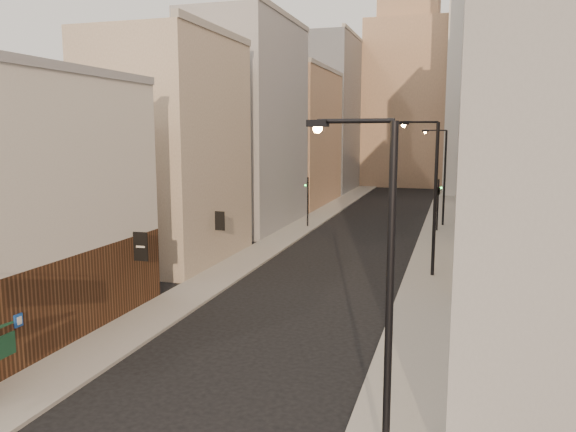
% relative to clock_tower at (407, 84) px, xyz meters
% --- Properties ---
extents(sidewalk_left, '(3.00, 140.00, 0.15)m').
position_rel_clock_tower_xyz_m(sidewalk_left, '(-5.50, -37.00, -17.56)').
color(sidewalk_left, gray).
rests_on(sidewalk_left, ground).
extents(sidewalk_right, '(3.00, 140.00, 0.15)m').
position_rel_clock_tower_xyz_m(sidewalk_right, '(7.50, -37.00, -17.56)').
color(sidewalk_right, gray).
rests_on(sidewalk_right, ground).
extents(near_building_left, '(8.30, 23.04, 12.30)m').
position_rel_clock_tower_xyz_m(near_building_left, '(-9.99, -83.00, -11.61)').
color(near_building_left, '#51321E').
rests_on(near_building_left, ground).
extents(left_bldg_beige, '(8.00, 12.00, 16.00)m').
position_rel_clock_tower_xyz_m(left_bldg_beige, '(-11.00, -66.00, -9.63)').
color(left_bldg_beige, '#A08E79').
rests_on(left_bldg_beige, ground).
extents(left_bldg_grey, '(8.00, 16.00, 20.00)m').
position_rel_clock_tower_xyz_m(left_bldg_grey, '(-11.00, -50.00, -7.63)').
color(left_bldg_grey, gray).
rests_on(left_bldg_grey, ground).
extents(left_bldg_tan, '(8.00, 18.00, 17.00)m').
position_rel_clock_tower_xyz_m(left_bldg_tan, '(-11.00, -32.00, -9.13)').
color(left_bldg_tan, '#9A785D').
rests_on(left_bldg_tan, ground).
extents(left_bldg_wingrid, '(8.00, 20.00, 24.00)m').
position_rel_clock_tower_xyz_m(left_bldg_wingrid, '(-11.00, -12.00, -5.63)').
color(left_bldg_wingrid, gray).
rests_on(left_bldg_wingrid, ground).
extents(right_bldg_grey, '(8.00, 16.00, 16.00)m').
position_rel_clock_tower_xyz_m(right_bldg_grey, '(13.00, -80.00, -9.63)').
color(right_bldg_grey, gray).
rests_on(right_bldg_grey, ground).
extents(right_bldg_beige, '(8.00, 16.00, 20.00)m').
position_rel_clock_tower_xyz_m(right_bldg_beige, '(13.00, -62.00, -7.63)').
color(right_bldg_beige, '#A08E79').
rests_on(right_bldg_beige, ground).
extents(right_bldg_wingrid, '(8.00, 20.00, 26.00)m').
position_rel_clock_tower_xyz_m(right_bldg_wingrid, '(13.00, -42.00, -4.63)').
color(right_bldg_wingrid, gray).
rests_on(right_bldg_wingrid, ground).
extents(highrise, '(21.00, 23.00, 51.20)m').
position_rel_clock_tower_xyz_m(highrise, '(19.00, -14.00, 8.02)').
color(highrise, gray).
rests_on(highrise, ground).
extents(clock_tower, '(14.00, 14.00, 44.90)m').
position_rel_clock_tower_xyz_m(clock_tower, '(0.00, 0.00, 0.00)').
color(clock_tower, '#9A785D').
rests_on(clock_tower, ground).
extents(white_tower, '(8.00, 8.00, 41.50)m').
position_rel_clock_tower_xyz_m(white_tower, '(11.00, -14.00, 0.97)').
color(white_tower, silver).
rests_on(white_tower, ground).
extents(streetlamp_near, '(2.53, 0.67, 9.74)m').
position_rel_clock_tower_xyz_m(streetlamp_near, '(7.16, -87.95, -12.07)').
color(streetlamp_near, black).
rests_on(streetlamp_near, ground).
extents(streetlamp_mid, '(2.50, 1.17, 10.06)m').
position_rel_clock_tower_xyz_m(streetlamp_mid, '(7.49, -65.98, -11.89)').
color(streetlamp_mid, black).
rests_on(streetlamp_mid, ground).
extents(streetlamp_far, '(2.48, 0.78, 9.59)m').
position_rel_clock_tower_xyz_m(streetlamp_far, '(7.61, -45.07, -12.16)').
color(streetlamp_far, black).
rests_on(streetlamp_far, ground).
extents(traffic_light_left, '(0.58, 0.50, 5.00)m').
position_rel_clock_tower_xyz_m(traffic_light_left, '(-4.94, -49.74, -14.05)').
color(traffic_light_left, black).
rests_on(traffic_light_left, ground).
extents(traffic_light_right, '(0.65, 0.64, 5.00)m').
position_rel_clock_tower_xyz_m(traffic_light_right, '(7.40, -48.51, -13.78)').
color(traffic_light_right, black).
rests_on(traffic_light_right, ground).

